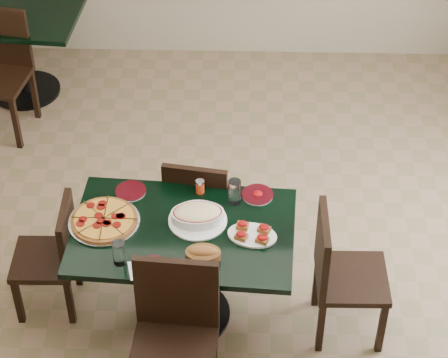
{
  "coord_description": "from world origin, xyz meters",
  "views": [
    {
      "loc": [
        0.23,
        -3.92,
        4.26
      ],
      "look_at": [
        0.12,
        0.0,
        0.86
      ],
      "focal_mm": 70.0,
      "sensor_mm": 36.0,
      "label": 1
    }
  ],
  "objects_px": {
    "chair_far": "(199,204)",
    "lasagna_casserole": "(198,215)",
    "chair_right": "(339,270)",
    "chair_left": "(54,253)",
    "pepperoni_pizza": "(104,220)",
    "bruschetta_platter": "(252,233)",
    "chair_near": "(175,331)",
    "main_table": "(184,252)",
    "bread_basket": "(203,254)",
    "back_table": "(18,38)"
  },
  "relations": [
    {
      "from": "chair_near",
      "to": "chair_right",
      "type": "relative_size",
      "value": 1.08
    },
    {
      "from": "main_table",
      "to": "chair_right",
      "type": "relative_size",
      "value": 1.47
    },
    {
      "from": "bruschetta_platter",
      "to": "bread_basket",
      "type": "bearing_deg",
      "value": -132.26
    },
    {
      "from": "chair_right",
      "to": "bruschetta_platter",
      "type": "bearing_deg",
      "value": 86.9
    },
    {
      "from": "pepperoni_pizza",
      "to": "bread_basket",
      "type": "relative_size",
      "value": 2.1
    },
    {
      "from": "back_table",
      "to": "chair_left",
      "type": "bearing_deg",
      "value": -68.56
    },
    {
      "from": "chair_left",
      "to": "pepperoni_pizza",
      "type": "height_order",
      "value": "chair_left"
    },
    {
      "from": "pepperoni_pizza",
      "to": "bruschetta_platter",
      "type": "distance_m",
      "value": 0.87
    },
    {
      "from": "bruschetta_platter",
      "to": "chair_far",
      "type": "bearing_deg",
      "value": 134.59
    },
    {
      "from": "chair_far",
      "to": "chair_right",
      "type": "height_order",
      "value": "chair_right"
    },
    {
      "from": "main_table",
      "to": "chair_far",
      "type": "distance_m",
      "value": 0.52
    },
    {
      "from": "back_table",
      "to": "chair_far",
      "type": "bearing_deg",
      "value": -45.8
    },
    {
      "from": "main_table",
      "to": "bruschetta_platter",
      "type": "height_order",
      "value": "bruschetta_platter"
    },
    {
      "from": "back_table",
      "to": "bread_basket",
      "type": "xyz_separation_m",
      "value": [
        1.62,
        -2.63,
        0.26
      ]
    },
    {
      "from": "chair_right",
      "to": "bread_basket",
      "type": "distance_m",
      "value": 0.85
    },
    {
      "from": "pepperoni_pizza",
      "to": "lasagna_casserole",
      "type": "xyz_separation_m",
      "value": [
        0.54,
        0.02,
        0.03
      ]
    },
    {
      "from": "pepperoni_pizza",
      "to": "lasagna_casserole",
      "type": "relative_size",
      "value": 1.22
    },
    {
      "from": "lasagna_casserole",
      "to": "bread_basket",
      "type": "bearing_deg",
      "value": -86.31
    },
    {
      "from": "chair_near",
      "to": "chair_left",
      "type": "distance_m",
      "value": 1.04
    },
    {
      "from": "chair_far",
      "to": "chair_right",
      "type": "xyz_separation_m",
      "value": [
        0.85,
        -0.57,
        0.02
      ]
    },
    {
      "from": "chair_right",
      "to": "chair_far",
      "type": "bearing_deg",
      "value": 55.22
    },
    {
      "from": "back_table",
      "to": "chair_near",
      "type": "height_order",
      "value": "chair_near"
    },
    {
      "from": "main_table",
      "to": "chair_far",
      "type": "xyz_separation_m",
      "value": [
        0.06,
        0.51,
        -0.08
      ]
    },
    {
      "from": "chair_near",
      "to": "lasagna_casserole",
      "type": "relative_size",
      "value": 2.86
    },
    {
      "from": "chair_right",
      "to": "chair_left",
      "type": "distance_m",
      "value": 1.72
    },
    {
      "from": "chair_near",
      "to": "bruschetta_platter",
      "type": "relative_size",
      "value": 3.02
    },
    {
      "from": "chair_far",
      "to": "chair_left",
      "type": "bearing_deg",
      "value": 34.94
    },
    {
      "from": "chair_far",
      "to": "pepperoni_pizza",
      "type": "xyz_separation_m",
      "value": [
        -0.52,
        -0.46,
        0.28
      ]
    },
    {
      "from": "chair_far",
      "to": "lasagna_casserole",
      "type": "relative_size",
      "value": 2.53
    },
    {
      "from": "chair_left",
      "to": "lasagna_casserole",
      "type": "distance_m",
      "value": 0.95
    },
    {
      "from": "main_table",
      "to": "bread_basket",
      "type": "relative_size",
      "value": 6.67
    },
    {
      "from": "chair_far",
      "to": "bruschetta_platter",
      "type": "xyz_separation_m",
      "value": [
        0.34,
        -0.55,
        0.29
      ]
    },
    {
      "from": "back_table",
      "to": "pepperoni_pizza",
      "type": "distance_m",
      "value": 2.57
    },
    {
      "from": "main_table",
      "to": "bruschetta_platter",
      "type": "distance_m",
      "value": 0.45
    },
    {
      "from": "chair_far",
      "to": "chair_near",
      "type": "distance_m",
      "value": 1.1
    },
    {
      "from": "chair_near",
      "to": "chair_left",
      "type": "height_order",
      "value": "chair_near"
    },
    {
      "from": "chair_near",
      "to": "chair_right",
      "type": "distance_m",
      "value": 1.06
    },
    {
      "from": "chair_right",
      "to": "pepperoni_pizza",
      "type": "relative_size",
      "value": 2.16
    },
    {
      "from": "bread_basket",
      "to": "bruschetta_platter",
      "type": "bearing_deg",
      "value": 33.89
    },
    {
      "from": "chair_far",
      "to": "chair_near",
      "type": "height_order",
      "value": "chair_near"
    },
    {
      "from": "lasagna_casserole",
      "to": "chair_right",
      "type": "bearing_deg",
      "value": -14.23
    },
    {
      "from": "main_table",
      "to": "chair_right",
      "type": "xyz_separation_m",
      "value": [
        0.91,
        -0.06,
        -0.06
      ]
    },
    {
      "from": "lasagna_casserole",
      "to": "main_table",
      "type": "bearing_deg",
      "value": -142.27
    },
    {
      "from": "main_table",
      "to": "bruschetta_platter",
      "type": "xyz_separation_m",
      "value": [
        0.4,
        -0.04,
        0.21
      ]
    },
    {
      "from": "chair_near",
      "to": "pepperoni_pizza",
      "type": "xyz_separation_m",
      "value": [
        -0.45,
        0.63,
        0.21
      ]
    },
    {
      "from": "back_table",
      "to": "bread_basket",
      "type": "height_order",
      "value": "bread_basket"
    },
    {
      "from": "main_table",
      "to": "bruschetta_platter",
      "type": "relative_size",
      "value": 4.1
    },
    {
      "from": "back_table",
      "to": "bruschetta_platter",
      "type": "bearing_deg",
      "value": -47.48
    },
    {
      "from": "bruschetta_platter",
      "to": "lasagna_casserole",
      "type": "bearing_deg",
      "value": 172.97
    },
    {
      "from": "bruschetta_platter",
      "to": "chair_near",
      "type": "bearing_deg",
      "value": -114.2
    }
  ]
}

